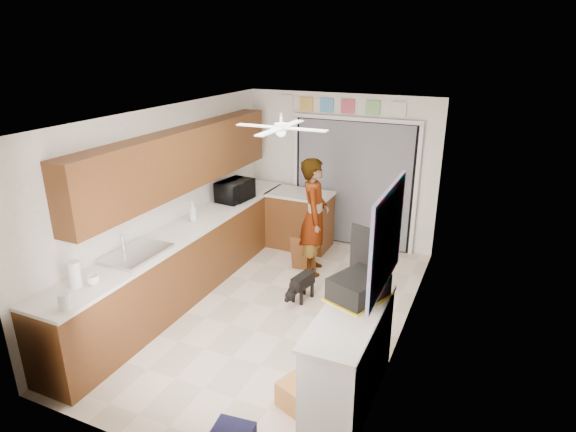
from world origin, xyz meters
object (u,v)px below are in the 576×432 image
(suitcase, at_px, (359,287))
(man, at_px, (314,217))
(microwave, at_px, (235,191))
(paper_towel_roll, at_px, (74,274))
(dog, at_px, (303,286))
(soap_bottle, at_px, (193,211))
(cardboard_box, at_px, (302,397))
(cup, at_px, (93,280))

(suitcase, distance_m, man, 2.47)
(microwave, bearing_deg, suitcase, -122.97)
(microwave, xyz_separation_m, paper_towel_roll, (-0.08, -3.07, -0.02))
(suitcase, height_order, dog, suitcase)
(soap_bottle, height_order, cardboard_box, soap_bottle)
(cup, bearing_deg, paper_towel_roll, -141.55)
(dog, bearing_deg, microwave, 162.28)
(microwave, height_order, cup, microwave)
(cardboard_box, height_order, dog, dog)
(microwave, distance_m, paper_towel_roll, 3.07)
(cup, bearing_deg, suitcase, 18.57)
(paper_towel_roll, relative_size, cardboard_box, 0.66)
(soap_bottle, distance_m, paper_towel_roll, 2.06)
(cup, distance_m, cardboard_box, 2.39)
(microwave, bearing_deg, paper_towel_roll, -175.13)
(soap_bottle, height_order, suitcase, soap_bottle)
(cardboard_box, xyz_separation_m, man, (-0.95, 2.74, 0.74))
(soap_bottle, relative_size, dog, 0.54)
(microwave, height_order, man, man)
(man, bearing_deg, cup, 139.40)
(cup, bearing_deg, soap_bottle, 93.70)
(cardboard_box, distance_m, dog, 2.04)
(cup, height_order, dog, cup)
(soap_bottle, xyz_separation_m, paper_towel_roll, (-0.00, -2.06, -0.00))
(paper_towel_roll, bearing_deg, suitcase, 19.70)
(paper_towel_roll, distance_m, dog, 2.85)
(man, bearing_deg, paper_towel_roll, 138.07)
(soap_bottle, height_order, cup, soap_bottle)
(microwave, distance_m, man, 1.34)
(soap_bottle, distance_m, cardboard_box, 3.07)
(soap_bottle, relative_size, man, 0.16)
(paper_towel_roll, relative_size, suitcase, 0.52)
(paper_towel_roll, height_order, suitcase, paper_towel_roll)
(soap_bottle, distance_m, suitcase, 2.88)
(soap_bottle, bearing_deg, cup, -86.30)
(cup, xyz_separation_m, suitcase, (2.54, 0.85, 0.06))
(cup, height_order, suitcase, suitcase)
(soap_bottle, relative_size, cup, 2.13)
(cup, bearing_deg, microwave, 90.96)
(cup, xyz_separation_m, man, (1.27, 2.96, -0.12))
(microwave, bearing_deg, soap_bottle, -177.96)
(man, bearing_deg, cardboard_box, -178.27)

